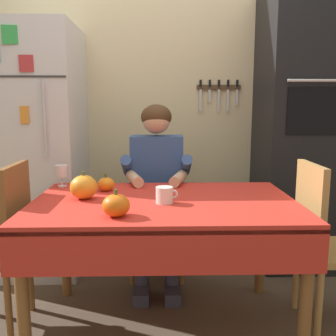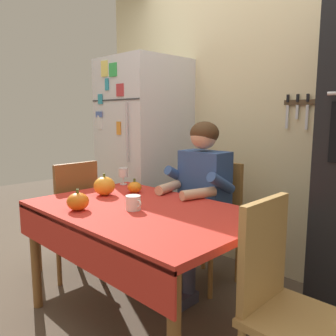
{
  "view_description": "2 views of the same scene",
  "coord_description": "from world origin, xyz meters",
  "px_view_note": "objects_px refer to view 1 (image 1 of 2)",
  "views": [
    {
      "loc": [
        -0.03,
        -1.88,
        1.25
      ],
      "look_at": [
        0.02,
        0.17,
        0.9
      ],
      "focal_mm": 40.78,
      "sensor_mm": 36.0,
      "label": 1
    },
    {
      "loc": [
        1.52,
        -1.21,
        1.29
      ],
      "look_at": [
        0.04,
        0.29,
        0.96
      ],
      "focal_mm": 36.71,
      "sensor_mm": 36.0,
      "label": 2
    }
  ],
  "objects_px": {
    "refrigerator": "(35,151)",
    "pumpkin_large": "(116,205)",
    "seated_person": "(157,179)",
    "chair_left_side": "(0,240)",
    "pumpkin_small": "(106,184)",
    "pumpkin_medium": "(84,187)",
    "dining_table": "(164,216)",
    "wine_glass": "(61,172)",
    "chair_right_side": "(326,238)",
    "chair_behind_person": "(157,204)",
    "wall_oven": "(300,130)",
    "coffee_mug": "(164,195)"
  },
  "relations": [
    {
      "from": "coffee_mug",
      "to": "wine_glass",
      "type": "xyz_separation_m",
      "value": [
        -0.63,
        0.42,
        0.05
      ]
    },
    {
      "from": "pumpkin_large",
      "to": "pumpkin_medium",
      "type": "height_order",
      "value": "pumpkin_medium"
    },
    {
      "from": "chair_right_side",
      "to": "pumpkin_medium",
      "type": "xyz_separation_m",
      "value": [
        -1.33,
        0.02,
        0.29
      ]
    },
    {
      "from": "refrigerator",
      "to": "chair_left_side",
      "type": "height_order",
      "value": "refrigerator"
    },
    {
      "from": "dining_table",
      "to": "chair_left_side",
      "type": "bearing_deg",
      "value": 176.56
    },
    {
      "from": "pumpkin_medium",
      "to": "pumpkin_small",
      "type": "height_order",
      "value": "pumpkin_medium"
    },
    {
      "from": "chair_behind_person",
      "to": "pumpkin_medium",
      "type": "relative_size",
      "value": 6.14
    },
    {
      "from": "chair_behind_person",
      "to": "wine_glass",
      "type": "relative_size",
      "value": 6.94
    },
    {
      "from": "chair_right_side",
      "to": "chair_left_side",
      "type": "relative_size",
      "value": 1.0
    },
    {
      "from": "wall_oven",
      "to": "pumpkin_small",
      "type": "xyz_separation_m",
      "value": [
        -1.39,
        -0.67,
        -0.27
      ]
    },
    {
      "from": "dining_table",
      "to": "wine_glass",
      "type": "relative_size",
      "value": 10.45
    },
    {
      "from": "dining_table",
      "to": "seated_person",
      "type": "bearing_deg",
      "value": 94.12
    },
    {
      "from": "pumpkin_large",
      "to": "chair_behind_person",
      "type": "bearing_deg",
      "value": 80.43
    },
    {
      "from": "wall_oven",
      "to": "pumpkin_large",
      "type": "height_order",
      "value": "wall_oven"
    },
    {
      "from": "dining_table",
      "to": "pumpkin_small",
      "type": "height_order",
      "value": "pumpkin_small"
    },
    {
      "from": "wine_glass",
      "to": "pumpkin_large",
      "type": "distance_m",
      "value": 0.77
    },
    {
      "from": "chair_behind_person",
      "to": "chair_right_side",
      "type": "xyz_separation_m",
      "value": [
        0.94,
        -0.75,
        0.0
      ]
    },
    {
      "from": "pumpkin_large",
      "to": "pumpkin_small",
      "type": "distance_m",
      "value": 0.54
    },
    {
      "from": "chair_left_side",
      "to": "coffee_mug",
      "type": "bearing_deg",
      "value": -6.23
    },
    {
      "from": "chair_right_side",
      "to": "pumpkin_large",
      "type": "distance_m",
      "value": 1.2
    },
    {
      "from": "refrigerator",
      "to": "chair_right_side",
      "type": "relative_size",
      "value": 1.94
    },
    {
      "from": "chair_right_side",
      "to": "dining_table",
      "type": "bearing_deg",
      "value": -177.53
    },
    {
      "from": "seated_person",
      "to": "pumpkin_small",
      "type": "distance_m",
      "value": 0.46
    },
    {
      "from": "wall_oven",
      "to": "chair_left_side",
      "type": "bearing_deg",
      "value": -156.0
    },
    {
      "from": "chair_left_side",
      "to": "pumpkin_medium",
      "type": "relative_size",
      "value": 6.14
    },
    {
      "from": "wall_oven",
      "to": "chair_left_side",
      "type": "height_order",
      "value": "wall_oven"
    },
    {
      "from": "seated_person",
      "to": "chair_left_side",
      "type": "xyz_separation_m",
      "value": [
        -0.86,
        -0.55,
        -0.23
      ]
    },
    {
      "from": "seated_person",
      "to": "chair_left_side",
      "type": "height_order",
      "value": "seated_person"
    },
    {
      "from": "refrigerator",
      "to": "wall_oven",
      "type": "xyz_separation_m",
      "value": [
        2.0,
        0.04,
        0.15
      ]
    },
    {
      "from": "wall_oven",
      "to": "pumpkin_large",
      "type": "relative_size",
      "value": 16.47
    },
    {
      "from": "seated_person",
      "to": "chair_right_side",
      "type": "height_order",
      "value": "seated_person"
    },
    {
      "from": "refrigerator",
      "to": "dining_table",
      "type": "xyz_separation_m",
      "value": [
        0.95,
        -0.88,
        -0.24
      ]
    },
    {
      "from": "refrigerator",
      "to": "pumpkin_large",
      "type": "distance_m",
      "value": 1.37
    },
    {
      "from": "dining_table",
      "to": "chair_behind_person",
      "type": "xyz_separation_m",
      "value": [
        -0.04,
        0.79,
        -0.14
      ]
    },
    {
      "from": "wine_glass",
      "to": "pumpkin_medium",
      "type": "height_order",
      "value": "pumpkin_medium"
    },
    {
      "from": "pumpkin_small",
      "to": "chair_left_side",
      "type": "bearing_deg",
      "value": -160.83
    },
    {
      "from": "refrigerator",
      "to": "pumpkin_small",
      "type": "bearing_deg",
      "value": -46.11
    },
    {
      "from": "pumpkin_large",
      "to": "chair_right_side",
      "type": "bearing_deg",
      "value": 15.6
    },
    {
      "from": "dining_table",
      "to": "chair_behind_person",
      "type": "relative_size",
      "value": 1.51
    },
    {
      "from": "pumpkin_small",
      "to": "wine_glass",
      "type": "bearing_deg",
      "value": 156.55
    },
    {
      "from": "dining_table",
      "to": "coffee_mug",
      "type": "height_order",
      "value": "coffee_mug"
    },
    {
      "from": "refrigerator",
      "to": "dining_table",
      "type": "distance_m",
      "value": 1.32
    },
    {
      "from": "chair_left_side",
      "to": "wine_glass",
      "type": "xyz_separation_m",
      "value": [
        0.27,
        0.32,
        0.32
      ]
    },
    {
      "from": "seated_person",
      "to": "wall_oven",
      "type": "bearing_deg",
      "value": 16.26
    },
    {
      "from": "seated_person",
      "to": "pumpkin_medium",
      "type": "relative_size",
      "value": 8.21
    },
    {
      "from": "coffee_mug",
      "to": "chair_behind_person",
      "type": "bearing_deg",
      "value": 93.01
    },
    {
      "from": "pumpkin_medium",
      "to": "refrigerator",
      "type": "bearing_deg",
      "value": 122.02
    },
    {
      "from": "pumpkin_small",
      "to": "chair_behind_person",
      "type": "bearing_deg",
      "value": 61.38
    },
    {
      "from": "chair_behind_person",
      "to": "wine_glass",
      "type": "distance_m",
      "value": 0.79
    },
    {
      "from": "wall_oven",
      "to": "seated_person",
      "type": "distance_m",
      "value": 1.18
    }
  ]
}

